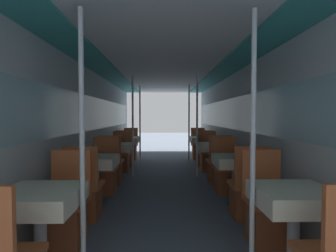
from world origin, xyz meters
TOP-DOWN VIEW (x-y plane):
  - wall_left at (-1.47, 3.77)m, footprint 0.05×10.34m
  - wall_right at (1.47, 3.77)m, footprint 0.05×10.34m
  - ceiling_panel at (0.00, 3.77)m, footprint 2.95×10.34m
  - dining_table_left_0 at (-1.08, 0.89)m, footprint 0.64×0.64m
  - chair_left_far_0 at (-1.08, 1.48)m, footprint 0.44×0.44m
  - support_pole_left_0 at (-0.72, 0.89)m, footprint 0.04×0.04m
  - dining_table_left_1 at (-1.08, 2.72)m, footprint 0.64×0.64m
  - chair_left_near_1 at (-1.08, 2.13)m, footprint 0.44×0.44m
  - chair_left_far_1 at (-1.08, 3.30)m, footprint 0.44×0.44m
  - dining_table_left_2 at (-1.08, 4.54)m, footprint 0.64×0.64m
  - chair_left_near_2 at (-1.08, 3.96)m, footprint 0.44×0.44m
  - chair_left_far_2 at (-1.08, 5.12)m, footprint 0.44×0.44m
  - support_pole_left_2 at (-0.72, 4.54)m, footprint 0.04×0.04m
  - dining_table_left_3 at (-1.08, 6.36)m, footprint 0.64×0.64m
  - chair_left_near_3 at (-1.08, 5.78)m, footprint 0.44×0.44m
  - chair_left_far_3 at (-1.08, 6.94)m, footprint 0.44×0.44m
  - support_pole_left_3 at (-0.72, 6.36)m, footprint 0.04×0.04m
  - dining_table_right_0 at (1.08, 0.89)m, footprint 0.64×0.64m
  - chair_right_far_0 at (1.08, 1.48)m, footprint 0.44×0.44m
  - support_pole_right_0 at (0.72, 0.89)m, footprint 0.04×0.04m
  - dining_table_right_1 at (1.08, 2.72)m, footprint 0.64×0.64m
  - chair_right_near_1 at (1.08, 2.13)m, footprint 0.44×0.44m
  - chair_right_far_1 at (1.08, 3.30)m, footprint 0.44×0.44m
  - dining_table_right_2 at (1.08, 4.54)m, footprint 0.64×0.64m
  - chair_right_near_2 at (1.08, 3.96)m, footprint 0.44×0.44m
  - chair_right_far_2 at (1.08, 5.12)m, footprint 0.44×0.44m
  - support_pole_right_2 at (0.72, 4.54)m, footprint 0.04×0.04m
  - dining_table_right_3 at (1.08, 6.36)m, footprint 0.64×0.64m
  - chair_right_near_3 at (1.08, 5.78)m, footprint 0.44×0.44m
  - chair_right_far_3 at (1.08, 6.94)m, footprint 0.44×0.44m
  - support_pole_right_3 at (0.72, 6.36)m, footprint 0.04×0.04m

SIDE VIEW (x-z plane):
  - chair_left_far_0 at x=-1.08m, z-range -0.19..0.79m
  - chair_left_near_1 at x=-1.08m, z-range -0.19..0.79m
  - chair_left_far_1 at x=-1.08m, z-range -0.19..0.79m
  - chair_left_near_2 at x=-1.08m, z-range -0.19..0.79m
  - chair_left_far_2 at x=-1.08m, z-range -0.19..0.79m
  - chair_left_near_3 at x=-1.08m, z-range -0.19..0.79m
  - chair_left_far_3 at x=-1.08m, z-range -0.19..0.79m
  - chair_right_far_0 at x=1.08m, z-range -0.19..0.79m
  - chair_right_near_1 at x=1.08m, z-range -0.19..0.79m
  - chair_right_far_1 at x=1.08m, z-range -0.19..0.79m
  - chair_right_near_2 at x=1.08m, z-range -0.19..0.79m
  - chair_right_far_2 at x=1.08m, z-range -0.19..0.79m
  - chair_right_near_3 at x=1.08m, z-range -0.19..0.79m
  - chair_right_far_3 at x=1.08m, z-range -0.19..0.79m
  - dining_table_left_0 at x=-1.08m, z-range 0.26..1.01m
  - dining_table_left_1 at x=-1.08m, z-range 0.26..1.01m
  - dining_table_left_2 at x=-1.08m, z-range 0.26..1.01m
  - dining_table_left_3 at x=-1.08m, z-range 0.26..1.01m
  - dining_table_right_0 at x=1.08m, z-range 0.26..1.01m
  - dining_table_right_1 at x=1.08m, z-range 0.26..1.01m
  - dining_table_right_2 at x=1.08m, z-range 0.26..1.01m
  - dining_table_right_3 at x=1.08m, z-range 0.26..1.01m
  - support_pole_left_0 at x=-0.72m, z-range 0.00..2.26m
  - support_pole_left_2 at x=-0.72m, z-range 0.00..2.26m
  - support_pole_left_3 at x=-0.72m, z-range 0.00..2.26m
  - support_pole_right_0 at x=0.72m, z-range 0.00..2.26m
  - support_pole_right_2 at x=0.72m, z-range 0.00..2.26m
  - support_pole_right_3 at x=0.72m, z-range 0.00..2.26m
  - wall_left at x=-1.47m, z-range 0.04..2.30m
  - wall_right at x=1.47m, z-range 0.04..2.30m
  - ceiling_panel at x=0.00m, z-range 2.27..2.34m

